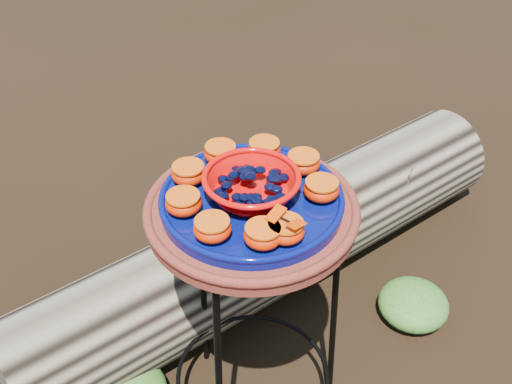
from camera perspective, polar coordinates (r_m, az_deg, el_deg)
plant_stand at (r=1.61m, az=-0.33°, el=-11.82°), size 0.44×0.44×0.70m
terracotta_saucer at (r=1.35m, az=-0.39°, el=-1.83°), size 0.44×0.44×0.04m
cobalt_plate at (r=1.33m, az=-0.39°, el=-0.83°), size 0.38×0.38×0.03m
red_bowl at (r=1.31m, az=-0.40°, el=0.50°), size 0.19×0.19×0.05m
glass_gems at (r=1.28m, az=-0.41°, el=1.87°), size 0.15×0.15×0.03m
orange_half_0 at (r=1.22m, az=2.64°, el=-3.44°), size 0.07×0.07×0.04m
orange_half_1 at (r=1.32m, az=5.83°, el=0.21°), size 0.07×0.07×0.04m
orange_half_2 at (r=1.39m, az=4.23°, el=2.59°), size 0.07×0.07×0.04m
orange_half_3 at (r=1.42m, az=0.74°, el=3.79°), size 0.07×0.07×0.04m
orange_half_4 at (r=1.41m, az=-3.18°, el=3.43°), size 0.07×0.07×0.04m
orange_half_5 at (r=1.36m, az=-6.02°, el=1.63°), size 0.07×0.07×0.04m
orange_half_6 at (r=1.28m, az=-6.46°, el=-1.00°), size 0.07×0.07×0.04m
orange_half_7 at (r=1.22m, az=-3.90°, el=-3.28°), size 0.07×0.07×0.04m
orange_half_8 at (r=1.20m, az=0.62°, el=-3.88°), size 0.07×0.07×0.04m
butterfly at (r=1.20m, az=2.68°, el=-2.44°), size 0.10×0.07×0.02m
driftwood_log at (r=2.09m, az=1.33°, el=-4.65°), size 1.78×0.53×0.33m
foliage_right at (r=2.12m, az=13.83°, el=-9.59°), size 0.22×0.22×0.11m
foliage_back at (r=2.03m, az=-11.07°, el=-10.54°), size 0.33×0.33×0.17m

